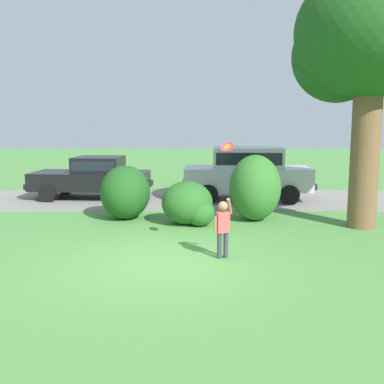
% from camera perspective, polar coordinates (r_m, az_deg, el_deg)
% --- Properties ---
extents(ground_plane, '(80.00, 80.00, 0.00)m').
position_cam_1_polar(ground_plane, '(9.44, -3.81, -8.88)').
color(ground_plane, '#518E42').
extents(driveway_strip, '(28.00, 4.40, 0.02)m').
position_cam_1_polar(driveway_strip, '(17.03, -2.22, -0.91)').
color(driveway_strip, gray).
rests_on(driveway_strip, ground).
extents(oak_tree_large, '(4.26, 4.16, 6.78)m').
position_cam_1_polar(oak_tree_large, '(13.48, 21.21, 16.68)').
color(oak_tree_large, brown).
rests_on(oak_tree_large, ground).
extents(shrub_near_tree, '(1.46, 1.73, 1.57)m').
position_cam_1_polar(shrub_near_tree, '(13.77, -8.23, -0.19)').
color(shrub_near_tree, '#1E511C').
rests_on(shrub_near_tree, ground).
extents(shrub_centre_left, '(1.47, 1.37, 1.21)m').
position_cam_1_polar(shrub_centre_left, '(12.86, -0.33, -1.54)').
color(shrub_centre_left, '#286023').
rests_on(shrub_centre_left, ground).
extents(shrub_centre, '(1.48, 1.69, 1.90)m').
position_cam_1_polar(shrub_centre, '(13.50, 7.75, 0.53)').
color(shrub_centre, '#33702B').
rests_on(shrub_centre, ground).
extents(parked_sedan, '(4.52, 2.33, 1.56)m').
position_cam_1_polar(parked_sedan, '(17.52, -12.05, 1.94)').
color(parked_sedan, black).
rests_on(parked_sedan, ground).
extents(parked_suv, '(4.79, 2.28, 1.92)m').
position_cam_1_polar(parked_suv, '(16.94, 6.80, 2.63)').
color(parked_suv, silver).
rests_on(parked_suv, ground).
extents(child_thrower, '(0.41, 0.34, 1.29)m').
position_cam_1_polar(child_thrower, '(9.70, 3.81, -4.02)').
color(child_thrower, '#383842').
rests_on(child_thrower, ground).
extents(frisbee, '(0.32, 0.25, 0.27)m').
position_cam_1_polar(frisbee, '(9.77, 4.37, 5.52)').
color(frisbee, red).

